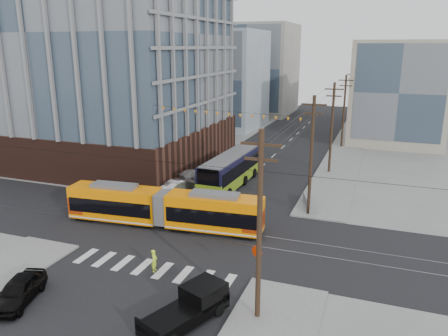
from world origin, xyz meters
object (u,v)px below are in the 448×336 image
at_px(streetcar, 163,208).
at_px(pickup_truck, 185,309).
at_px(city_bus, 232,169).
at_px(black_sedan, 19,291).

height_order(streetcar, pickup_truck, streetcar).
height_order(streetcar, city_bus, city_bus).
relative_size(city_bus, black_sedan, 2.83).
bearing_deg(streetcar, black_sedan, -106.70).
bearing_deg(streetcar, pickup_truck, -62.61).
distance_m(city_bus, black_sedan, 26.97).
bearing_deg(pickup_truck, streetcar, 144.45).
height_order(pickup_truck, black_sedan, pickup_truck).
distance_m(streetcar, black_sedan, 13.79).
xyz_separation_m(streetcar, black_sedan, (-2.76, -13.48, -0.88)).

